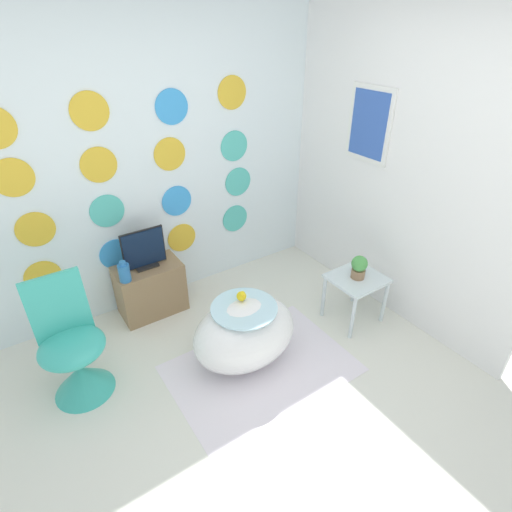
{
  "coord_description": "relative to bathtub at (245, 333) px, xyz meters",
  "views": [
    {
      "loc": [
        -0.96,
        -1.2,
        2.32
      ],
      "look_at": [
        0.46,
        0.91,
        0.77
      ],
      "focal_mm": 28.0,
      "sensor_mm": 36.0,
      "label": 1
    }
  ],
  "objects": [
    {
      "name": "tv_cabinet",
      "position": [
        -0.37,
        0.97,
        -0.03
      ],
      "size": [
        0.56,
        0.34,
        0.47
      ],
      "color": "#8E704C",
      "rests_on": "ground_plane"
    },
    {
      "name": "chair",
      "position": [
        -1.12,
        0.39,
        0.01
      ],
      "size": [
        0.43,
        0.43,
        0.89
      ],
      "color": "#38B2A3",
      "rests_on": "ground_plane"
    },
    {
      "name": "rubber_duck",
      "position": [
        0.02,
        0.06,
        0.3
      ],
      "size": [
        0.07,
        0.08,
        0.09
      ],
      "color": "yellow",
      "rests_on": "bathtub"
    },
    {
      "name": "rug",
      "position": [
        0.05,
        -0.16,
        -0.26
      ],
      "size": [
        1.35,
        0.94,
        0.01
      ],
      "color": "silver",
      "rests_on": "ground_plane"
    },
    {
      "name": "potted_plant_left",
      "position": [
        1.05,
        -0.11,
        0.28
      ],
      "size": [
        0.13,
        0.13,
        0.2
      ],
      "color": "#8C6B4C",
      "rests_on": "side_table"
    },
    {
      "name": "wall_right",
      "position": [
        1.46,
        0.22,
        1.04
      ],
      "size": [
        0.06,
        2.91,
        2.6
      ],
      "color": "white",
      "rests_on": "ground_plane"
    },
    {
      "name": "bathtub",
      "position": [
        0.0,
        0.0,
        0.0
      ],
      "size": [
        0.81,
        0.6,
        0.52
      ],
      "color": "white",
      "rests_on": "ground_plane"
    },
    {
      "name": "vase",
      "position": [
        -0.59,
        0.86,
        0.29
      ],
      "size": [
        0.09,
        0.09,
        0.18
      ],
      "color": "#2D72B7",
      "rests_on": "tv_cabinet"
    },
    {
      "name": "ground_plane",
      "position": [
        -0.23,
        -0.73,
        -0.26
      ],
      "size": [
        12.0,
        12.0,
        0.0
      ],
      "primitive_type": "plane",
      "color": "silver"
    },
    {
      "name": "tv",
      "position": [
        -0.37,
        0.98,
        0.36
      ],
      "size": [
        0.36,
        0.12,
        0.35
      ],
      "color": "black",
      "rests_on": "tv_cabinet"
    },
    {
      "name": "side_table",
      "position": [
        1.05,
        -0.11,
        0.1
      ],
      "size": [
        0.43,
        0.4,
        0.44
      ],
      "color": "silver",
      "rests_on": "ground_plane"
    },
    {
      "name": "wall_back_dotted",
      "position": [
        -0.23,
        1.19,
        1.03
      ],
      "size": [
        4.33,
        0.05,
        2.6
      ],
      "color": "white",
      "rests_on": "ground_plane"
    }
  ]
}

